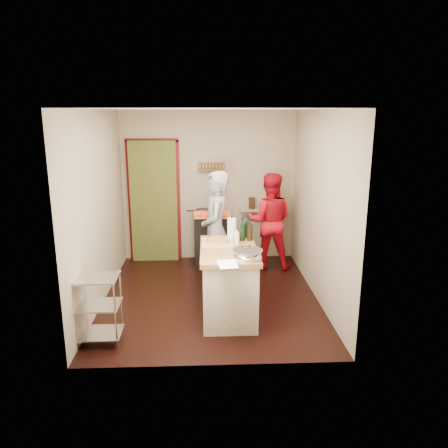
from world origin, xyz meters
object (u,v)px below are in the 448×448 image
(person_red, at_px, (269,221))
(person_stripe, at_px, (216,231))
(island, at_px, (229,280))
(wire_shelving, at_px, (99,306))
(stove, at_px, (212,238))

(person_red, bearing_deg, person_stripe, 50.57)
(person_red, bearing_deg, island, 75.06)
(island, relative_size, person_stripe, 0.77)
(wire_shelving, relative_size, island, 0.59)
(person_stripe, bearing_deg, wire_shelving, -38.96)
(person_stripe, bearing_deg, person_red, 134.08)
(stove, distance_m, person_stripe, 1.13)
(stove, distance_m, person_red, 1.04)
(stove, distance_m, island, 2.01)
(island, bearing_deg, person_red, 66.58)
(island, bearing_deg, stove, 95.12)
(island, distance_m, person_stripe, 1.04)
(stove, relative_size, person_red, 0.62)
(stove, relative_size, wire_shelving, 1.26)
(person_stripe, xyz_separation_m, person_red, (0.92, 0.83, -0.07))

